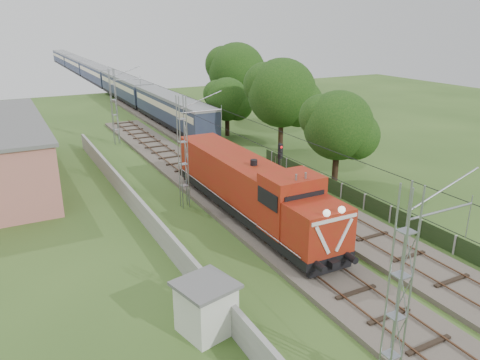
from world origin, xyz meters
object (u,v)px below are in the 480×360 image
locomotive (250,187)px  coach_rake (97,73)px  signal_post (280,163)px  relay_hut (206,307)px

locomotive → coach_rake: bearing=86.1°
locomotive → signal_post: (3.08, 1.25, 0.88)m
signal_post → relay_hut: 15.19m
coach_rake → locomotive: bearing=-93.9°
locomotive → coach_rake: locomotive is taller
locomotive → relay_hut: locomotive is taller
signal_post → relay_hut: bearing=-134.1°
relay_hut → signal_post: bearing=45.9°
locomotive → relay_hut: bearing=-127.7°
coach_rake → signal_post: 71.69m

